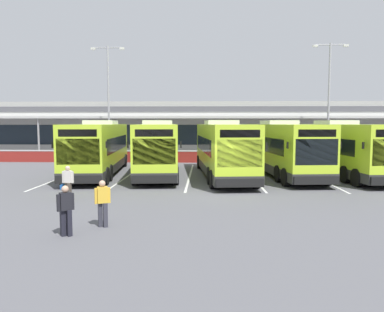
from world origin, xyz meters
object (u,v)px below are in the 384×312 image
at_px(coach_bus_centre, 223,150).
at_px(pedestrian_near_bin, 66,209).
at_px(pedestrian_in_dark_coat, 103,202).
at_px(lamp_post_west, 109,95).
at_px(coach_bus_left_centre, 158,149).
at_px(coach_bus_rightmost, 341,149).
at_px(coach_bus_leftmost, 99,149).
at_px(lamp_post_centre, 329,94).
at_px(coach_bus_right_centre, 282,149).
at_px(pedestrian_with_handbag, 68,182).

height_order(coach_bus_centre, pedestrian_near_bin, coach_bus_centre).
distance_m(pedestrian_in_dark_coat, lamp_post_west, 25.17).
height_order(coach_bus_left_centre, coach_bus_rightmost, same).
bearing_deg(lamp_post_west, coach_bus_centre, -47.40).
relative_size(coach_bus_centre, pedestrian_in_dark_coat, 7.61).
relative_size(coach_bus_leftmost, coach_bus_centre, 1.00).
distance_m(coach_bus_leftmost, coach_bus_centre, 8.64).
relative_size(coach_bus_left_centre, lamp_post_west, 1.12).
xyz_separation_m(coach_bus_left_centre, lamp_post_centre, (14.96, 9.78, 4.50)).
height_order(coach_bus_right_centre, lamp_post_west, lamp_post_west).
xyz_separation_m(coach_bus_right_centre, coach_bus_rightmost, (3.95, -0.12, 0.00)).
xyz_separation_m(coach_bus_rightmost, pedestrian_near_bin, (-13.70, -14.32, -0.91)).
distance_m(coach_bus_centre, coach_bus_rightmost, 8.15).
xyz_separation_m(coach_bus_rightmost, pedestrian_in_dark_coat, (-12.83, -13.23, -0.91)).
relative_size(coach_bus_right_centre, pedestrian_in_dark_coat, 7.61).
bearing_deg(pedestrian_with_handbag, lamp_post_west, 98.88).
xyz_separation_m(pedestrian_with_handbag, pedestrian_in_dark_coat, (2.81, -4.31, 0.02)).
bearing_deg(coach_bus_right_centre, lamp_post_west, 144.51).
bearing_deg(lamp_post_west, coach_bus_right_centre, -35.49).
bearing_deg(coach_bus_leftmost, lamp_post_centre, 27.68).
bearing_deg(coach_bus_centre, coach_bus_rightmost, 6.21).
relative_size(coach_bus_rightmost, pedestrian_with_handbag, 7.61).
xyz_separation_m(coach_bus_left_centre, coach_bus_right_centre, (8.66, -0.09, 0.00)).
height_order(pedestrian_with_handbag, lamp_post_west, lamp_post_west).
distance_m(coach_bus_left_centre, lamp_post_west, 12.89).
distance_m(lamp_post_west, lamp_post_centre, 21.06).
bearing_deg(coach_bus_right_centre, coach_bus_rightmost, -1.79).
relative_size(pedestrian_with_handbag, pedestrian_in_dark_coat, 1.00).
bearing_deg(pedestrian_in_dark_coat, pedestrian_with_handbag, 123.12).
distance_m(coach_bus_centre, pedestrian_in_dark_coat, 13.25).
relative_size(coach_bus_leftmost, coach_bus_rightmost, 1.00).
bearing_deg(coach_bus_right_centre, coach_bus_centre, -166.39).
relative_size(coach_bus_centre, lamp_post_west, 1.12).
height_order(coach_bus_centre, coach_bus_right_centre, same).
relative_size(pedestrian_near_bin, lamp_post_centre, 0.15).
bearing_deg(lamp_post_west, coach_bus_left_centre, -59.72).
distance_m(coach_bus_rightmost, lamp_post_west, 21.98).
xyz_separation_m(pedestrian_with_handbag, pedestrian_near_bin, (1.94, -5.41, 0.02)).
relative_size(coach_bus_left_centre, pedestrian_in_dark_coat, 7.61).
xyz_separation_m(pedestrian_in_dark_coat, lamp_post_west, (-5.87, 23.87, 5.42)).
distance_m(coach_bus_left_centre, pedestrian_in_dark_coat, 13.47).
bearing_deg(coach_bus_rightmost, coach_bus_right_centre, 178.21).
distance_m(coach_bus_rightmost, lamp_post_centre, 11.21).
relative_size(coach_bus_leftmost, coach_bus_right_centre, 1.00).
bearing_deg(coach_bus_rightmost, pedestrian_in_dark_coat, -134.12).
bearing_deg(pedestrian_near_bin, lamp_post_west, 101.31).
height_order(coach_bus_rightmost, pedestrian_with_handbag, coach_bus_rightmost).
xyz_separation_m(coach_bus_right_centre, pedestrian_with_handbag, (-11.69, -9.04, -0.93)).
relative_size(coach_bus_leftmost, lamp_post_centre, 1.12).
xyz_separation_m(coach_bus_leftmost, coach_bus_rightmost, (16.70, -0.00, 0.00)).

